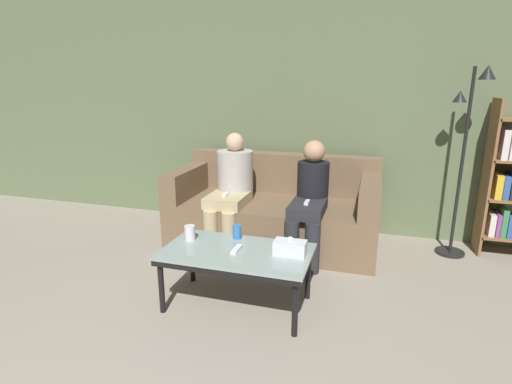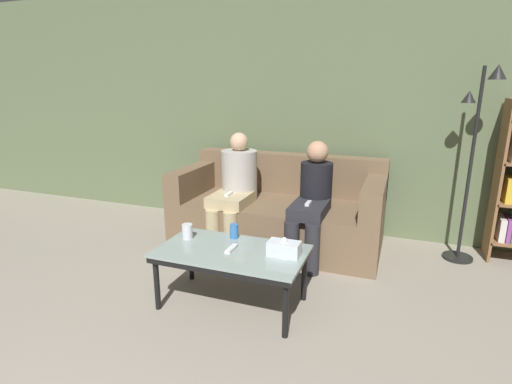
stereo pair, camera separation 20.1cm
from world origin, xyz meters
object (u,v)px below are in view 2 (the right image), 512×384
tissue_box (284,248)px  standing_lamp (476,145)px  cup_near_right (234,231)px  seated_person_mid_left (312,198)px  game_remote (231,249)px  cup_near_left (187,231)px  couch (279,212)px  seated_person_left_end (235,186)px  coffee_table (232,255)px

tissue_box → standing_lamp: (1.28, 1.42, 0.57)m
cup_near_right → tissue_box: tissue_box is taller
seated_person_mid_left → tissue_box: bearing=-88.2°
game_remote → seated_person_mid_left: size_ratio=0.14×
cup_near_right → tissue_box: bearing=-21.2°
cup_near_left → tissue_box: (0.78, -0.04, -0.00)m
cup_near_left → standing_lamp: size_ratio=0.07×
tissue_box → game_remote: 0.38m
couch → cup_near_right: bearing=-91.6°
cup_near_left → tissue_box: bearing=-3.2°
cup_near_right → standing_lamp: standing_lamp is taller
cup_near_right → seated_person_mid_left: bearing=62.7°
cup_near_right → standing_lamp: 2.20m
couch → seated_person_left_end: seated_person_left_end is taller
tissue_box → standing_lamp: 1.99m
coffee_table → game_remote: game_remote is taller
game_remote → cup_near_left: bearing=167.9°
game_remote → seated_person_left_end: size_ratio=0.14×
tissue_box → seated_person_left_end: seated_person_left_end is taller
tissue_box → cup_near_left: bearing=176.8°
seated_person_mid_left → cup_near_right: bearing=-117.3°
cup_near_right → seated_person_mid_left: (0.42, 0.81, 0.09)m
cup_near_right → tissue_box: (0.45, -0.17, -0.00)m
cup_near_left → seated_person_mid_left: 1.20m
cup_near_left → cup_near_right: size_ratio=1.03×
standing_lamp → seated_person_mid_left: standing_lamp is taller
coffee_table → cup_near_left: 0.42m
standing_lamp → seated_person_left_end: bearing=-169.4°
coffee_table → tissue_box: size_ratio=4.77×
tissue_box → seated_person_mid_left: 0.99m
couch → coffee_table: bearing=-88.0°
standing_lamp → seated_person_left_end: standing_lamp is taller
cup_near_left → tissue_box: tissue_box is taller
couch → seated_person_left_end: bearing=-151.7°
cup_near_right → couch: bearing=88.4°
couch → cup_near_right: (-0.03, -1.06, 0.17)m
coffee_table → game_remote: (-0.00, 0.00, 0.05)m
couch → seated_person_mid_left: bearing=-33.4°
couch → tissue_box: (0.42, -1.24, 0.16)m
seated_person_left_end → cup_near_left: bearing=-88.3°
coffee_table → standing_lamp: size_ratio=0.61×
seated_person_left_end → seated_person_mid_left: seated_person_left_end is taller
couch → seated_person_left_end: (-0.39, -0.21, 0.29)m
game_remote → seated_person_left_end: (-0.43, 1.07, 0.16)m
seated_person_mid_left → coffee_table: bearing=-108.5°
game_remote → standing_lamp: standing_lamp is taller
cup_near_left → standing_lamp: 2.54m
tissue_box → seated_person_mid_left: (-0.03, 0.98, 0.09)m
seated_person_mid_left → game_remote: bearing=-108.5°
couch → standing_lamp: 1.86m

